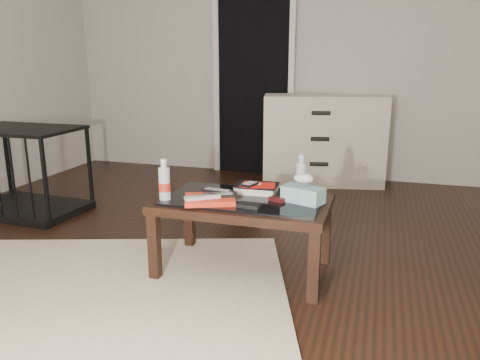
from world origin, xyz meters
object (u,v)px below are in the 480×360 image
at_px(dresser, 323,140).
at_px(water_bottle_right, 301,174).
at_px(tissue_box, 303,194).
at_px(pet_crate, 26,185).
at_px(water_bottle_left, 164,179).
at_px(textbook, 257,188).
at_px(coffee_table, 244,208).

bearing_deg(dresser, water_bottle_right, -98.21).
xyz_separation_m(water_bottle_right, tissue_box, (0.04, -0.17, -0.07)).
distance_m(pet_crate, water_bottle_left, 1.81).
relative_size(pet_crate, water_bottle_right, 3.94).
bearing_deg(tissue_box, water_bottle_right, 124.05).
relative_size(textbook, water_bottle_left, 1.05).
bearing_deg(dresser, water_bottle_left, -115.77).
bearing_deg(dresser, textbook, -105.41).
distance_m(textbook, tissue_box, 0.33).
height_order(coffee_table, dresser, dresser).
height_order(water_bottle_left, tissue_box, water_bottle_left).
height_order(textbook, water_bottle_right, water_bottle_right).
bearing_deg(coffee_table, dresser, 85.32).
height_order(pet_crate, water_bottle_right, pet_crate).
xyz_separation_m(dresser, tissue_box, (0.16, -2.24, 0.06)).
height_order(dresser, textbook, dresser).
relative_size(textbook, tissue_box, 1.09).
distance_m(dresser, pet_crate, 2.81).
bearing_deg(pet_crate, coffee_table, -11.33).
bearing_deg(water_bottle_right, pet_crate, 171.11).
bearing_deg(textbook, coffee_table, -107.96).
bearing_deg(pet_crate, dresser, 41.03).
xyz_separation_m(water_bottle_left, tissue_box, (0.77, 0.18, -0.07)).
height_order(water_bottle_right, tissue_box, water_bottle_right).
relative_size(textbook, water_bottle_right, 1.05).
height_order(dresser, pet_crate, dresser).
xyz_separation_m(coffee_table, water_bottle_right, (0.30, 0.19, 0.18)).
bearing_deg(pet_crate, tissue_box, -8.89).
height_order(dresser, water_bottle_left, dresser).
relative_size(coffee_table, water_bottle_left, 4.20).
xyz_separation_m(dresser, textbook, (-0.14, -2.11, 0.03)).
bearing_deg(water_bottle_left, water_bottle_right, 25.38).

